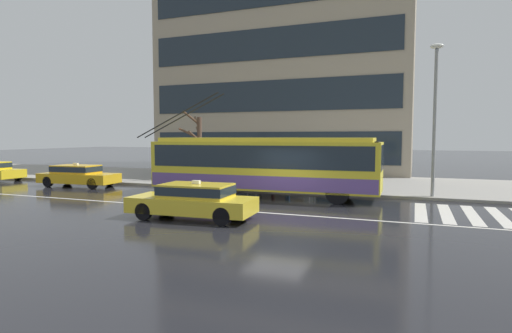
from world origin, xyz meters
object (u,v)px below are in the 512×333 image
object	(u,v)px
taxi_oncoming_near	(194,199)
street_lamp	(435,108)
pedestrian_walking_past	(288,170)
taxi_queued_behind_bus	(78,175)
street_tree_bare	(198,144)
trolleybus	(263,164)
pedestrian_approaching_curb	(261,158)
bus_shelter	(283,155)
pedestrian_at_shelter	(273,159)

from	to	relation	value
taxi_oncoming_near	street_lamp	distance (m)	12.05
taxi_oncoming_near	pedestrian_walking_past	world-z (taller)	pedestrian_walking_past
taxi_oncoming_near	pedestrian_walking_past	xyz separation A→B (m)	(0.84, 8.90, 0.40)
taxi_queued_behind_bus	street_tree_bare	distance (m)	7.43
trolleybus	pedestrian_approaching_curb	world-z (taller)	trolleybus
trolleybus	bus_shelter	bearing A→B (deg)	90.65
taxi_queued_behind_bus	pedestrian_approaching_curb	xyz separation A→B (m)	(10.30, 3.42, 1.03)
pedestrian_approaching_curb	taxi_queued_behind_bus	bearing A→B (deg)	-161.63
trolleybus	pedestrian_walking_past	size ratio (longest dim) A/B	7.80
street_tree_bare	pedestrian_at_shelter	bearing A→B (deg)	-22.43
taxi_queued_behind_bus	street_tree_bare	xyz separation A→B (m)	(5.50, 4.67, 1.77)
street_lamp	street_tree_bare	distance (m)	14.26
taxi_queued_behind_bus	bus_shelter	bearing A→B (deg)	15.69
taxi_oncoming_near	pedestrian_approaching_curb	bearing A→B (deg)	95.64
pedestrian_approaching_curb	pedestrian_at_shelter	bearing A→B (deg)	-46.89
taxi_oncoming_near	pedestrian_at_shelter	xyz separation A→B (m)	(0.19, 8.20, 1.06)
pedestrian_approaching_curb	street_lamp	bearing A→B (deg)	-8.19
pedestrian_at_shelter	street_tree_bare	distance (m)	6.44
taxi_oncoming_near	bus_shelter	world-z (taller)	bus_shelter
taxi_oncoming_near	pedestrian_approaching_curb	world-z (taller)	pedestrian_approaching_curb
taxi_oncoming_near	street_tree_bare	world-z (taller)	street_tree_bare
pedestrian_at_shelter	taxi_queued_behind_bus	bearing A→B (deg)	-168.96
pedestrian_at_shelter	street_tree_bare	size ratio (longest dim) A/B	0.45
bus_shelter	street_lamp	distance (m)	8.20
bus_shelter	street_tree_bare	world-z (taller)	street_tree_bare
trolleybus	pedestrian_at_shelter	size ratio (longest dim) A/B	6.24
street_lamp	street_tree_bare	bearing A→B (deg)	169.57
taxi_queued_behind_bus	street_lamp	xyz separation A→B (m)	(19.41, 2.11, 3.59)
bus_shelter	pedestrian_walking_past	distance (m)	0.99
pedestrian_approaching_curb	street_tree_bare	bearing A→B (deg)	165.41
bus_shelter	street_tree_bare	bearing A→B (deg)	167.22
trolleybus	bus_shelter	world-z (taller)	trolleybus
pedestrian_at_shelter	taxi_oncoming_near	bearing A→B (deg)	-91.32
taxi_oncoming_near	street_tree_bare	distance (m)	12.21
pedestrian_walking_past	taxi_oncoming_near	bearing A→B (deg)	-95.37
bus_shelter	pedestrian_approaching_curb	bearing A→B (deg)	173.83
street_lamp	taxi_queued_behind_bus	bearing A→B (deg)	-173.80
pedestrian_at_shelter	pedestrian_approaching_curb	xyz separation A→B (m)	(-1.12, 1.19, -0.03)
pedestrian_at_shelter	pedestrian_approaching_curb	size ratio (longest dim) A/B	1.03
taxi_queued_behind_bus	street_tree_bare	world-z (taller)	street_tree_bare
pedestrian_at_shelter	street_lamp	bearing A→B (deg)	-0.86
pedestrian_approaching_curb	street_tree_bare	xyz separation A→B (m)	(-4.80, 1.25, 0.73)
taxi_queued_behind_bus	pedestrian_at_shelter	xyz separation A→B (m)	(11.42, 2.23, 1.06)
street_tree_bare	taxi_oncoming_near	bearing A→B (deg)	-61.71
bus_shelter	pedestrian_approaching_curb	world-z (taller)	bus_shelter
pedestrian_at_shelter	street_lamp	xyz separation A→B (m)	(8.00, -0.12, 2.53)
trolleybus	street_lamp	distance (m)	8.43
taxi_oncoming_near	street_tree_bare	bearing A→B (deg)	118.29
bus_shelter	taxi_queued_behind_bus	bearing A→B (deg)	-164.31
pedestrian_walking_past	street_tree_bare	world-z (taller)	street_tree_bare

